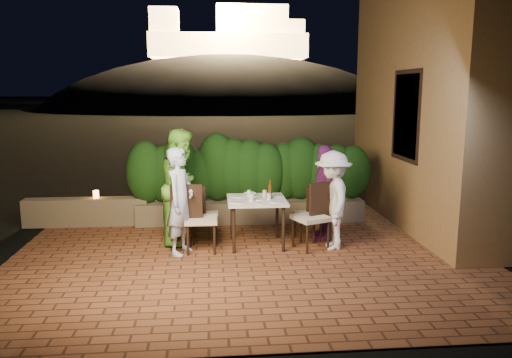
{
  "coord_description": "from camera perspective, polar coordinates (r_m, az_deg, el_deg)",
  "views": [
    {
      "loc": [
        -0.54,
        -6.76,
        2.43
      ],
      "look_at": [
        0.17,
        0.93,
        1.05
      ],
      "focal_mm": 35.0,
      "sensor_mm": 36.0,
      "label": 1
    }
  ],
  "objects": [
    {
      "name": "chair_left_back",
      "position": [
        8.11,
        -5.88,
        -4.0
      ],
      "size": [
        0.44,
        0.44,
        0.92
      ],
      "primitive_type": null,
      "rotation": [
        0.0,
        0.0,
        -0.03
      ],
      "color": "black",
      "rests_on": "ground"
    },
    {
      "name": "terrace_floor",
      "position": [
        7.7,
        -0.99,
        -8.86
      ],
      "size": [
        7.0,
        6.0,
        0.15
      ],
      "primitive_type": "cube",
      "color": "brown",
      "rests_on": "ground"
    },
    {
      "name": "glass_nw",
      "position": [
        7.63,
        -0.52,
        -2.12
      ],
      "size": [
        0.07,
        0.07,
        0.12
      ],
      "primitive_type": "cylinder",
      "color": "silver",
      "rests_on": "dining_table"
    },
    {
      "name": "diner_white",
      "position": [
        7.76,
        8.75,
        -2.41
      ],
      "size": [
        0.65,
        1.03,
        1.52
      ],
      "primitive_type": "imported",
      "rotation": [
        0.0,
        0.0,
        -1.66
      ],
      "color": "white",
      "rests_on": "ground"
    },
    {
      "name": "parapet_lamp",
      "position": [
        9.48,
        -17.82,
        -1.68
      ],
      "size": [
        0.1,
        0.1,
        0.14
      ],
      "primitive_type": "cylinder",
      "color": "orange",
      "rests_on": "parapet"
    },
    {
      "name": "plate_centre",
      "position": [
        7.8,
        0.09,
        -2.27
      ],
      "size": [
        0.24,
        0.24,
        0.01
      ],
      "primitive_type": "cylinder",
      "color": "white",
      "rests_on": "dining_table"
    },
    {
      "name": "parapet",
      "position": [
        9.59,
        -18.8,
        -3.57
      ],
      "size": [
        2.2,
        0.3,
        0.5
      ],
      "primitive_type": "cube",
      "color": "brown",
      "rests_on": "ground"
    },
    {
      "name": "diner_purple",
      "position": [
        8.23,
        7.79,
        -1.52
      ],
      "size": [
        0.43,
        0.94,
        1.56
      ],
      "primitive_type": "imported",
      "rotation": [
        0.0,
        0.0,
        -1.51
      ],
      "color": "#752772",
      "rests_on": "ground"
    },
    {
      "name": "window_pane",
      "position": [
        8.93,
        16.95,
        6.93
      ],
      "size": [
        0.08,
        1.0,
        1.4
      ],
      "primitive_type": "cube",
      "color": "black",
      "rests_on": "building_wall"
    },
    {
      "name": "fortress",
      "position": [
        67.3,
        -3.22,
        16.98
      ],
      "size": [
        26.0,
        8.0,
        8.0
      ],
      "primitive_type": null,
      "color": "#FFCC7A",
      "rests_on": "hill"
    },
    {
      "name": "diner_blue",
      "position": [
        7.49,
        -8.64,
        -2.53
      ],
      "size": [
        0.58,
        0.69,
        1.61
      ],
      "primitive_type": "imported",
      "rotation": [
        0.0,
        0.0,
        1.18
      ],
      "color": "silver",
      "rests_on": "ground"
    },
    {
      "name": "plate_nw",
      "position": [
        7.56,
        -2.08,
        -2.66
      ],
      "size": [
        0.24,
        0.24,
        0.01
      ],
      "primitive_type": "cylinder",
      "color": "white",
      "rests_on": "dining_table"
    },
    {
      "name": "chair_right_back",
      "position": [
        8.22,
        5.93,
        -3.92
      ],
      "size": [
        0.46,
        0.46,
        0.88
      ],
      "primitive_type": null,
      "rotation": [
        0.0,
        0.0,
        3.27
      ],
      "color": "black",
      "rests_on": "ground"
    },
    {
      "name": "building_wall",
      "position": [
        9.69,
        20.32,
        9.92
      ],
      "size": [
        1.6,
        5.0,
        5.0
      ],
      "primitive_type": "cube",
      "color": "#A1763F",
      "rests_on": "ground"
    },
    {
      "name": "ground",
      "position": [
        7.21,
        -0.69,
        -9.73
      ],
      "size": [
        400.0,
        400.0,
        0.0
      ],
      "primitive_type": "plane",
      "color": "black",
      "rests_on": "ground"
    },
    {
      "name": "chair_left_front",
      "position": [
        7.62,
        -6.27,
        -4.46
      ],
      "size": [
        0.49,
        0.49,
        1.04
      ],
      "primitive_type": null,
      "rotation": [
        0.0,
        0.0,
        -0.02
      ],
      "color": "black",
      "rests_on": "ground"
    },
    {
      "name": "plate_se",
      "position": [
        8.06,
        2.15,
        -1.87
      ],
      "size": [
        0.24,
        0.24,
        0.01
      ],
      "primitive_type": "cylinder",
      "color": "white",
      "rests_on": "dining_table"
    },
    {
      "name": "chair_right_front",
      "position": [
        7.75,
        6.29,
        -4.25
      ],
      "size": [
        0.63,
        0.63,
        1.03
      ],
      "primitive_type": null,
      "rotation": [
        0.0,
        0.0,
        3.54
      ],
      "color": "black",
      "rests_on": "ground"
    },
    {
      "name": "dining_table",
      "position": [
        7.9,
        0.07,
        -4.95
      ],
      "size": [
        0.91,
        0.91,
        0.75
      ],
      "primitive_type": null,
      "rotation": [
        0.0,
        0.0,
        -0.01
      ],
      "color": "white",
      "rests_on": "ground"
    },
    {
      "name": "beer_bottle",
      "position": [
        7.84,
        1.62,
        -1.16
      ],
      "size": [
        0.06,
        0.06,
        0.29
      ],
      "primitive_type": null,
      "color": "#4F2E0D",
      "rests_on": "dining_table"
    },
    {
      "name": "glass_sw",
      "position": [
        7.99,
        -0.81,
        -1.64
      ],
      "size": [
        0.06,
        0.06,
        0.1
      ],
      "primitive_type": "cylinder",
      "color": "silver",
      "rests_on": "dining_table"
    },
    {
      "name": "bowl",
      "position": [
        8.05,
        -0.69,
        -1.75
      ],
      "size": [
        0.23,
        0.23,
        0.05
      ],
      "primitive_type": "imported",
      "rotation": [
        0.0,
        0.0,
        0.25
      ],
      "color": "white",
      "rests_on": "dining_table"
    },
    {
      "name": "window_frame",
      "position": [
        8.93,
        16.89,
        6.93
      ],
      "size": [
        0.06,
        1.15,
        1.55
      ],
      "primitive_type": "cube",
      "color": "black",
      "rests_on": "building_wall"
    },
    {
      "name": "hill",
      "position": [
        67.12,
        -3.1,
        4.6
      ],
      "size": [
        52.0,
        40.0,
        22.0
      ],
      "primitive_type": "ellipsoid",
      "color": "black",
      "rests_on": "ground"
    },
    {
      "name": "glass_ne",
      "position": [
        7.75,
        1.5,
        -2.01
      ],
      "size": [
        0.06,
        0.06,
        0.1
      ],
      "primitive_type": "cylinder",
      "color": "silver",
      "rests_on": "dining_table"
    },
    {
      "name": "diner_green",
      "position": [
        8.05,
        -8.38,
        -0.82
      ],
      "size": [
        0.89,
        1.03,
        1.83
      ],
      "primitive_type": "imported",
      "rotation": [
        0.0,
        0.0,
        1.33
      ],
      "color": "#7FDE45",
      "rests_on": "ground"
    },
    {
      "name": "plate_ne",
      "position": [
        7.62,
        2.14,
        -2.57
      ],
      "size": [
        0.23,
        0.23,
        0.01
      ],
      "primitive_type": "cylinder",
      "color": "white",
      "rests_on": "dining_table"
    },
    {
      "name": "plate_front",
      "position": [
        7.47,
        0.81,
        -2.83
      ],
      "size": [
        0.2,
        0.2,
        0.01
      ],
      "primitive_type": "cylinder",
      "color": "white",
      "rests_on": "dining_table"
    },
    {
      "name": "glass_se",
      "position": [
        7.95,
        1.0,
        -1.67
      ],
      "size": [
        0.07,
        0.07,
        0.11
      ],
      "primitive_type": "cylinder",
      "color": "silver",
      "rests_on": "dining_table"
    },
    {
      "name": "hedge",
      "position": [
        9.21,
        -0.61,
        0.88
      ],
      "size": [
        4.0,
        0.7,
        1.1
      ],
      "primitive_type": null,
      "color": "#153A0F",
      "rests_on": "planter"
    },
    {
      "name": "plate_sw",
      "position": [
        7.98,
        -2.01,
        -2.0
      ],
      "size": [
        0.22,
        0.22,
        0.01
      ],
      "primitive_type": "cylinder",
      "color": "white",
      "rests_on": "dining_table"
    },
    {
      "name": "planter",
      "position": [
        9.36,
        -0.6,
        -3.66
      ],
      "size": [
        4.2,
        0.55,
        0.4
      ],
      "primitive_type": "cube",
      "color": "brown",
      "rests_on": "ground"
    }
  ]
}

